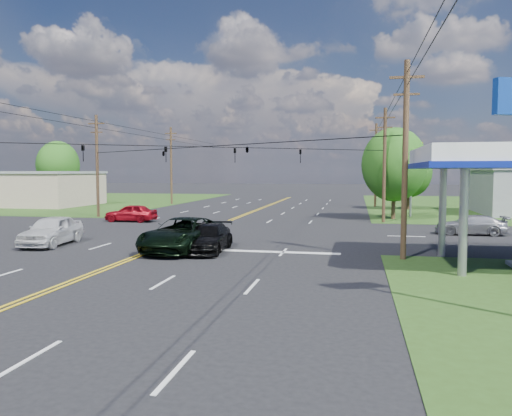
% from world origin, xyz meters
% --- Properties ---
extents(ground, '(280.00, 280.00, 0.00)m').
position_xyz_m(ground, '(0.00, 12.00, 0.00)').
color(ground, black).
rests_on(ground, ground).
extents(grass_nw, '(46.00, 48.00, 0.03)m').
position_xyz_m(grass_nw, '(-35.00, 44.00, 0.00)').
color(grass_nw, '#284415').
rests_on(grass_nw, ground).
extents(stop_bar, '(10.00, 0.50, 0.02)m').
position_xyz_m(stop_bar, '(5.00, 4.00, 0.00)').
color(stop_bar, silver).
rests_on(stop_bar, ground).
extents(retail_nw, '(16.00, 11.00, 4.00)m').
position_xyz_m(retail_nw, '(-30.00, 34.00, 2.00)').
color(retail_nw, tan).
rests_on(retail_nw, ground).
extents(pole_se, '(1.60, 0.28, 9.50)m').
position_xyz_m(pole_se, '(13.00, 3.00, 4.92)').
color(pole_se, '#3C2B19').
rests_on(pole_se, ground).
extents(pole_nw, '(1.60, 0.28, 9.50)m').
position_xyz_m(pole_nw, '(-13.00, 21.00, 4.92)').
color(pole_nw, '#3C2B19').
rests_on(pole_nw, ground).
extents(pole_ne, '(1.60, 0.28, 9.50)m').
position_xyz_m(pole_ne, '(13.00, 21.00, 4.92)').
color(pole_ne, '#3C2B19').
rests_on(pole_ne, ground).
extents(pole_left_far, '(1.60, 0.28, 10.00)m').
position_xyz_m(pole_left_far, '(-13.00, 40.00, 5.17)').
color(pole_left_far, '#3C2B19').
rests_on(pole_left_far, ground).
extents(pole_right_far, '(1.60, 0.28, 10.00)m').
position_xyz_m(pole_right_far, '(13.00, 40.00, 5.17)').
color(pole_right_far, '#3C2B19').
rests_on(pole_right_far, ground).
extents(span_wire_signals, '(26.00, 18.00, 1.13)m').
position_xyz_m(span_wire_signals, '(0.00, 12.00, 6.00)').
color(span_wire_signals, black).
rests_on(span_wire_signals, ground).
extents(power_lines, '(26.04, 100.00, 0.64)m').
position_xyz_m(power_lines, '(0.00, 10.00, 8.60)').
color(power_lines, black).
rests_on(power_lines, ground).
extents(tree_right_a, '(5.70, 5.70, 8.18)m').
position_xyz_m(tree_right_a, '(14.00, 24.00, 4.87)').
color(tree_right_a, '#3C2B19').
rests_on(tree_right_a, ground).
extents(tree_right_b, '(4.94, 4.94, 7.09)m').
position_xyz_m(tree_right_b, '(16.50, 36.00, 4.22)').
color(tree_right_b, '#3C2B19').
rests_on(tree_right_b, ground).
extents(tree_far_l, '(6.08, 6.08, 8.72)m').
position_xyz_m(tree_far_l, '(-32.00, 44.00, 5.19)').
color(tree_far_l, '#3C2B19').
rests_on(tree_far_l, ground).
extents(pickup_dkgreen, '(3.54, 6.64, 1.78)m').
position_xyz_m(pickup_dkgreen, '(1.63, 3.50, 0.89)').
color(pickup_dkgreen, black).
rests_on(pickup_dkgreen, ground).
extents(suv_black, '(2.25, 5.08, 1.45)m').
position_xyz_m(suv_black, '(3.00, 3.50, 0.72)').
color(suv_black, black).
rests_on(suv_black, ground).
extents(pickup_white, '(2.58, 5.22, 1.71)m').
position_xyz_m(pickup_white, '(-6.56, 4.00, 0.86)').
color(pickup_white, silver).
rests_on(pickup_white, ground).
extents(sedan_red, '(4.39, 1.82, 1.49)m').
position_xyz_m(sedan_red, '(-8.03, 17.50, 0.74)').
color(sedan_red, maroon).
rests_on(sedan_red, ground).
extents(sedan_far, '(4.60, 1.91, 1.33)m').
position_xyz_m(sedan_far, '(18.35, 13.86, 0.66)').
color(sedan_far, '#9E9EA3').
rests_on(sedan_far, ground).
extents(polesign_ne, '(1.96, 0.33, 7.08)m').
position_xyz_m(polesign_ne, '(15.73, 26.65, 5.38)').
color(polesign_ne, '#A5A5AA').
rests_on(polesign_ne, ground).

